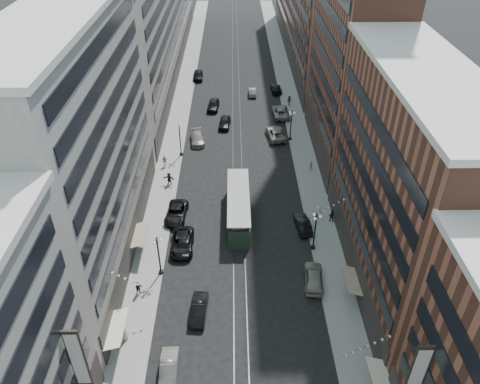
{
  "coord_description": "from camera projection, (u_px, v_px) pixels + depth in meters",
  "views": [
    {
      "loc": [
        -0.53,
        -11.4,
        39.45
      ],
      "look_at": [
        0.19,
        37.4,
        5.0
      ],
      "focal_mm": 35.0,
      "sensor_mm": 36.0,
      "label": 1
    }
  ],
  "objects": [
    {
      "name": "car_4",
      "position": [
        314.0,
        277.0,
        53.12
      ],
      "size": [
        2.63,
        5.45,
        1.79
      ],
      "primitive_type": "imported",
      "rotation": [
        0.0,
        0.0,
        3.04
      ],
      "color": "gray",
      "rests_on": "ground"
    },
    {
      "name": "car_14",
      "position": [
        252.0,
        92.0,
        96.57
      ],
      "size": [
        1.52,
        4.25,
        1.4
      ],
      "primitive_type": "imported",
      "rotation": [
        0.0,
        0.0,
        3.13
      ],
      "color": "slate",
      "rests_on": "ground"
    },
    {
      "name": "car_13",
      "position": [
        213.0,
        105.0,
        90.93
      ],
      "size": [
        2.54,
        5.33,
        1.76
      ],
      "primitive_type": "imported",
      "rotation": [
        0.0,
        0.0,
        -0.09
      ],
      "color": "black",
      "rests_on": "ground"
    },
    {
      "name": "pedestrian_7",
      "position": [
        331.0,
        216.0,
        62.16
      ],
      "size": [
        0.97,
        0.73,
        1.77
      ],
      "primitive_type": "imported",
      "rotation": [
        0.0,
        0.0,
        2.81
      ],
      "color": "black",
      "rests_on": "sidewalk_east"
    },
    {
      "name": "pedestrian_8",
      "position": [
        311.0,
        165.0,
        72.69
      ],
      "size": [
        0.71,
        0.64,
        1.62
      ],
      "primitive_type": "imported",
      "rotation": [
        0.0,
        0.0,
        3.68
      ],
      "color": "gray",
      "rests_on": "sidewalk_east"
    },
    {
      "name": "sidewalk_west",
      "position": [
        179.0,
        115.0,
        89.08
      ],
      "size": [
        4.0,
        180.0,
        0.15
      ],
      "primitive_type": "cube",
      "color": "gray",
      "rests_on": "ground"
    },
    {
      "name": "streetcar",
      "position": [
        238.0,
        208.0,
        62.55
      ],
      "size": [
        2.91,
        13.16,
        3.64
      ],
      "color": "#233826",
      "rests_on": "ground"
    },
    {
      "name": "lamppost_sw_mid",
      "position": [
        180.0,
        139.0,
        75.11
      ],
      "size": [
        1.03,
        1.14,
        5.52
      ],
      "color": "black",
      "rests_on": "sidewalk_west"
    },
    {
      "name": "car_10",
      "position": [
        303.0,
        224.0,
        61.14
      ],
      "size": [
        2.15,
        4.81,
        1.53
      ],
      "primitive_type": "imported",
      "rotation": [
        0.0,
        0.0,
        3.26
      ],
      "color": "black",
      "rests_on": "ground"
    },
    {
      "name": "building_east_tower",
      "position": [
        357.0,
        22.0,
        65.92
      ],
      "size": [
        8.0,
        26.0,
        42.0
      ],
      "primitive_type": "cube",
      "color": "brown",
      "rests_on": "ground"
    },
    {
      "name": "building_west_far",
      "position": [
        158.0,
        10.0,
        102.79
      ],
      "size": [
        8.0,
        90.0,
        26.0
      ],
      "primitive_type": "cube",
      "color": "gray",
      "rests_on": "ground"
    },
    {
      "name": "car_1",
      "position": [
        169.0,
        369.0,
        43.64
      ],
      "size": [
        1.69,
        4.62,
        1.51
      ],
      "primitive_type": "imported",
      "rotation": [
        0.0,
        0.0,
        0.02
      ],
      "color": "gray",
      "rests_on": "ground"
    },
    {
      "name": "car_8",
      "position": [
        197.0,
        138.0,
        80.15
      ],
      "size": [
        2.81,
        5.59,
        1.56
      ],
      "primitive_type": "imported",
      "rotation": [
        0.0,
        0.0,
        0.12
      ],
      "color": "gray",
      "rests_on": "ground"
    },
    {
      "name": "pedestrian_2",
      "position": [
        139.0,
        288.0,
        51.61
      ],
      "size": [
        0.94,
        0.74,
        1.7
      ],
      "primitive_type": "imported",
      "rotation": [
        0.0,
        0.0,
        0.41
      ],
      "color": "black",
      "rests_on": "sidewalk_west"
    },
    {
      "name": "pedestrian_1",
      "position": [
        124.0,
        334.0,
        46.69
      ],
      "size": [
        0.86,
        0.67,
        1.55
      ],
      "primitive_type": "imported",
      "rotation": [
        0.0,
        0.0,
        3.52
      ],
      "color": "#AEA790",
      "rests_on": "sidewalk_west"
    },
    {
      "name": "pedestrian_6",
      "position": [
        165.0,
        161.0,
        73.48
      ],
      "size": [
        1.13,
        0.6,
        1.86
      ],
      "primitive_type": "imported",
      "rotation": [
        0.0,
        0.0,
        3.24
      ],
      "color": "#A99B8C",
      "rests_on": "sidewalk_west"
    },
    {
      "name": "pedestrian_9",
      "position": [
        289.0,
        101.0,
        92.15
      ],
      "size": [
        1.28,
        0.94,
        1.84
      ],
      "primitive_type": "imported",
      "rotation": [
        0.0,
        0.0,
        0.43
      ],
      "color": "black",
      "rests_on": "sidewalk_east"
    },
    {
      "name": "car_2",
      "position": [
        182.0,
        243.0,
        58.08
      ],
      "size": [
        2.83,
        5.94,
        1.64
      ],
      "primitive_type": "imported",
      "rotation": [
        0.0,
        0.0,
        0.02
      ],
      "color": "black",
      "rests_on": "ground"
    },
    {
      "name": "car_11",
      "position": [
        276.0,
        133.0,
        81.47
      ],
      "size": [
        3.57,
        6.45,
        1.71
      ],
      "primitive_type": "imported",
      "rotation": [
        0.0,
        0.0,
        3.26
      ],
      "color": "gray",
      "rests_on": "ground"
    },
    {
      "name": "car_12",
      "position": [
        276.0,
        89.0,
        97.87
      ],
      "size": [
        2.24,
        5.13,
        1.47
      ],
      "primitive_type": "imported",
      "rotation": [
        0.0,
        0.0,
        3.18
      ],
      "color": "black",
      "rests_on": "ground"
    },
    {
      "name": "car_extra_2",
      "position": [
        281.0,
        112.0,
        88.43
      ],
      "size": [
        3.2,
        6.49,
        1.77
      ],
      "primitive_type": "imported",
      "rotation": [
        0.0,
        0.0,
        3.18
      ],
      "color": "gray",
      "rests_on": "ground"
    },
    {
      "name": "lamppost_sw_far",
      "position": [
        159.0,
        254.0,
        53.05
      ],
      "size": [
        1.03,
        1.14,
        5.52
      ],
      "color": "black",
      "rests_on": "sidewalk_west"
    },
    {
      "name": "building_east_far",
      "position": [
        306.0,
        4.0,
        111.13
      ],
      "size": [
        8.0,
        72.0,
        24.0
      ],
      "primitive_type": "cube",
      "color": "brown",
      "rests_on": "ground"
    },
    {
      "name": "sidewalk_east",
      "position": [
        294.0,
        114.0,
        89.35
      ],
      "size": [
        4.0,
        180.0,
        0.15
      ],
      "primitive_type": "cube",
      "color": "gray",
      "rests_on": "ground"
    },
    {
      "name": "ground",
      "position": [
        237.0,
        141.0,
        81.09
      ],
      "size": [
        220.0,
        220.0,
        0.0
      ],
      "primitive_type": "plane",
      "color": "black",
      "rests_on": "ground"
    },
    {
      "name": "building_west_mid",
      "position": [
        83.0,
        149.0,
        50.75
      ],
      "size": [
        8.0,
        36.0,
        28.0
      ],
      "primitive_type": "cube",
      "color": "gray",
      "rests_on": "ground"
    },
    {
      "name": "pedestrian_extra_1",
      "position": [
        319.0,
        211.0,
        63.16
      ],
      "size": [
        1.05,
        0.51,
        1.58
      ],
      "primitive_type": "imported",
      "rotation": [
        0.0,
        0.0,
        3.05
      ],
      "color": "#B9AF9A",
      "rests_on": "sidewalk_east"
    },
    {
      "name": "car_extra_0",
      "position": [
        184.0,
        245.0,
        57.72
      ],
      "size": [
        2.26,
        5.05,
        1.69
      ],
      "primitive_type": "imported",
      "rotation": [
        0.0,
        0.0,
        -0.06
      ],
      "color": "black",
      "rests_on": "ground"
    },
    {
      "name": "pedestrian_5",
      "position": [
        169.0,
        179.0,
        69.29
      ],
      "size": [
        1.86,
        1.01,
        1.93
      ],
      "primitive_type": "imported",
      "rotation": [
        0.0,
        0.0,
        -0.29
      ],
      "color": "black",
      "rests_on": "sidewalk_west"
    },
    {
      "name": "car_5",
      "position": [
        199.0,
        309.0,
        49.47
      ],
      "size": [
        1.93,
        4.75,
        1.53
      ],
      "primitive_type": "imported",
      "rotation": [
        0.0,
        0.0,
        -0.07
      ],
      "color": "black",
      "rests_on": "ground"
    },
    {
      "name": "rail_east",
      "position": [
        240.0,
        115.0,
        89.26
      ],
      "size": [
        0.12,
        180.0,
        0.02
      ],
      "primitive_type": "cube",
      "color": "#2D2D33",
      "rests_on": "ground"
    },
    {
      "name": "car_7",
      "position": [
        176.0,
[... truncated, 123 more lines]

